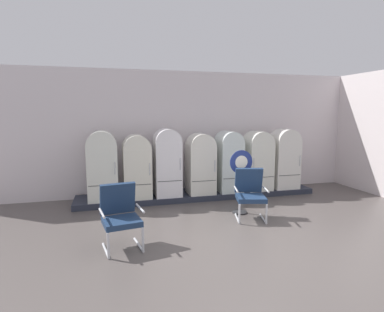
{
  "coord_description": "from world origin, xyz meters",
  "views": [
    {
      "loc": [
        -2.19,
        -4.54,
        2.17
      ],
      "look_at": [
        -0.25,
        2.75,
        1.12
      ],
      "focal_mm": 29.2,
      "sensor_mm": 36.0,
      "label": 1
    }
  ],
  "objects_px": {
    "refrigerator_1": "(137,164)",
    "refrigerator_5": "(258,159)",
    "refrigerator_0": "(102,163)",
    "refrigerator_6": "(284,157)",
    "armchair_left": "(120,213)",
    "refrigerator_4": "(229,159)",
    "refrigerator_3": "(201,162)",
    "sign_stand": "(241,181)",
    "refrigerator_2": "(167,160)",
    "armchair_right": "(250,191)"
  },
  "relations": [
    {
      "from": "refrigerator_1",
      "to": "armchair_left",
      "type": "relative_size",
      "value": 1.47
    },
    {
      "from": "refrigerator_5",
      "to": "refrigerator_0",
      "type": "bearing_deg",
      "value": 179.66
    },
    {
      "from": "refrigerator_2",
      "to": "sign_stand",
      "type": "relative_size",
      "value": 1.19
    },
    {
      "from": "armchair_right",
      "to": "sign_stand",
      "type": "distance_m",
      "value": 0.37
    },
    {
      "from": "refrigerator_3",
      "to": "refrigerator_4",
      "type": "distance_m",
      "value": 0.77
    },
    {
      "from": "refrigerator_2",
      "to": "refrigerator_1",
      "type": "bearing_deg",
      "value": 178.45
    },
    {
      "from": "refrigerator_6",
      "to": "refrigerator_5",
      "type": "bearing_deg",
      "value": 178.17
    },
    {
      "from": "refrigerator_1",
      "to": "armchair_left",
      "type": "xyz_separation_m",
      "value": [
        -0.49,
        -2.48,
        -0.38
      ]
    },
    {
      "from": "refrigerator_4",
      "to": "refrigerator_6",
      "type": "height_order",
      "value": "refrigerator_6"
    },
    {
      "from": "refrigerator_3",
      "to": "armchair_left",
      "type": "xyz_separation_m",
      "value": [
        -2.07,
        -2.45,
        -0.38
      ]
    },
    {
      "from": "refrigerator_1",
      "to": "sign_stand",
      "type": "bearing_deg",
      "value": -33.89
    },
    {
      "from": "refrigerator_1",
      "to": "armchair_left",
      "type": "height_order",
      "value": "refrigerator_1"
    },
    {
      "from": "refrigerator_2",
      "to": "refrigerator_5",
      "type": "xyz_separation_m",
      "value": [
        2.43,
        -0.0,
        -0.06
      ]
    },
    {
      "from": "sign_stand",
      "to": "refrigerator_2",
      "type": "bearing_deg",
      "value": 134.28
    },
    {
      "from": "refrigerator_0",
      "to": "refrigerator_5",
      "type": "bearing_deg",
      "value": -0.34
    },
    {
      "from": "refrigerator_3",
      "to": "refrigerator_6",
      "type": "bearing_deg",
      "value": -0.35
    },
    {
      "from": "refrigerator_0",
      "to": "refrigerator_6",
      "type": "distance_m",
      "value": 4.74
    },
    {
      "from": "refrigerator_5",
      "to": "sign_stand",
      "type": "relative_size",
      "value": 1.12
    },
    {
      "from": "refrigerator_3",
      "to": "refrigerator_4",
      "type": "bearing_deg",
      "value": 3.12
    },
    {
      "from": "refrigerator_2",
      "to": "armchair_left",
      "type": "bearing_deg",
      "value": -116.46
    },
    {
      "from": "refrigerator_1",
      "to": "refrigerator_4",
      "type": "bearing_deg",
      "value": 0.18
    },
    {
      "from": "armchair_left",
      "to": "sign_stand",
      "type": "bearing_deg",
      "value": 22.85
    },
    {
      "from": "refrigerator_6",
      "to": "refrigerator_2",
      "type": "bearing_deg",
      "value": 179.48
    },
    {
      "from": "armchair_right",
      "to": "armchair_left",
      "type": "bearing_deg",
      "value": -164.18
    },
    {
      "from": "refrigerator_4",
      "to": "refrigerator_6",
      "type": "xyz_separation_m",
      "value": [
        1.58,
        -0.06,
        0.01
      ]
    },
    {
      "from": "refrigerator_0",
      "to": "refrigerator_3",
      "type": "distance_m",
      "value": 2.38
    },
    {
      "from": "refrigerator_6",
      "to": "sign_stand",
      "type": "height_order",
      "value": "refrigerator_6"
    },
    {
      "from": "armchair_left",
      "to": "refrigerator_0",
      "type": "bearing_deg",
      "value": 97.06
    },
    {
      "from": "armchair_left",
      "to": "refrigerator_4",
      "type": "bearing_deg",
      "value": 41.15
    },
    {
      "from": "refrigerator_2",
      "to": "armchair_right",
      "type": "bearing_deg",
      "value": -50.61
    },
    {
      "from": "refrigerator_3",
      "to": "armchair_left",
      "type": "height_order",
      "value": "refrigerator_3"
    },
    {
      "from": "refrigerator_3",
      "to": "refrigerator_5",
      "type": "distance_m",
      "value": 1.58
    },
    {
      "from": "refrigerator_0",
      "to": "refrigerator_4",
      "type": "distance_m",
      "value": 3.15
    },
    {
      "from": "refrigerator_5",
      "to": "sign_stand",
      "type": "height_order",
      "value": "refrigerator_5"
    },
    {
      "from": "refrigerator_6",
      "to": "armchair_left",
      "type": "xyz_separation_m",
      "value": [
        -4.43,
        -2.43,
        -0.42
      ]
    },
    {
      "from": "sign_stand",
      "to": "refrigerator_0",
      "type": "bearing_deg",
      "value": 154.09
    },
    {
      "from": "refrigerator_6",
      "to": "refrigerator_3",
      "type": "bearing_deg",
      "value": 179.65
    },
    {
      "from": "armchair_right",
      "to": "sign_stand",
      "type": "height_order",
      "value": "sign_stand"
    },
    {
      "from": "refrigerator_0",
      "to": "refrigerator_2",
      "type": "relative_size",
      "value": 0.98
    },
    {
      "from": "refrigerator_6",
      "to": "armchair_left",
      "type": "relative_size",
      "value": 1.55
    },
    {
      "from": "refrigerator_2",
      "to": "refrigerator_5",
      "type": "distance_m",
      "value": 2.43
    },
    {
      "from": "refrigerator_3",
      "to": "refrigerator_6",
      "type": "distance_m",
      "value": 2.36
    },
    {
      "from": "armchair_left",
      "to": "sign_stand",
      "type": "xyz_separation_m",
      "value": [
        2.57,
        1.08,
        0.15
      ]
    },
    {
      "from": "sign_stand",
      "to": "refrigerator_5",
      "type": "bearing_deg",
      "value": 51.63
    },
    {
      "from": "refrigerator_5",
      "to": "armchair_right",
      "type": "relative_size",
      "value": 1.51
    },
    {
      "from": "refrigerator_1",
      "to": "refrigerator_5",
      "type": "relative_size",
      "value": 0.98
    },
    {
      "from": "armchair_left",
      "to": "refrigerator_5",
      "type": "bearing_deg",
      "value": 33.89
    },
    {
      "from": "refrigerator_4",
      "to": "armchair_right",
      "type": "xyz_separation_m",
      "value": [
        -0.21,
        -1.74,
        -0.41
      ]
    },
    {
      "from": "refrigerator_2",
      "to": "refrigerator_6",
      "type": "height_order",
      "value": "refrigerator_2"
    },
    {
      "from": "refrigerator_0",
      "to": "sign_stand",
      "type": "bearing_deg",
      "value": -25.91
    }
  ]
}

